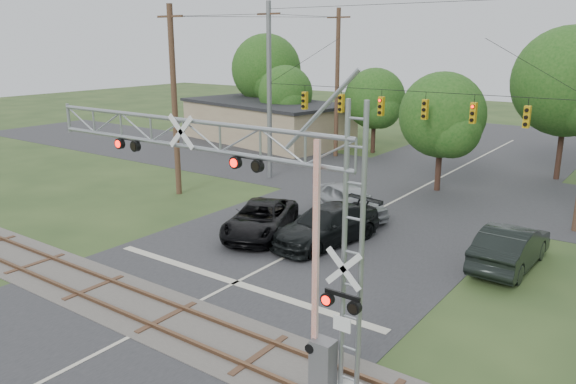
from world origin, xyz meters
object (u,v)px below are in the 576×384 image
Objects in this scene: sedan_silver at (349,200)px; commercial_building at (266,121)px; car_dark at (326,225)px; crossing_gantry at (241,201)px; traffic_signal_span at (418,104)px; pickup_black at (260,219)px.

sedan_silver is 0.30× the size of commercial_building.
car_dark is at bearing -137.61° from sedan_silver.
commercial_building reaches higher than sedan_silver.
crossing_gantry is at bearing -42.21° from commercial_building.
traffic_signal_span is 22.75m from commercial_building.
crossing_gantry is 2.34× the size of sedan_silver.
sedan_silver is (-1.23, 4.27, 0.00)m from car_dark.
traffic_signal_span is 11.31m from pickup_black.
pickup_black is 1.12× the size of sedan_silver.
car_dark is 0.35× the size of commercial_building.
car_dark is at bearing -93.10° from traffic_signal_span.
commercial_building is (-18.99, 19.81, 1.00)m from car_dark.
crossing_gantry is 0.69× the size of commercial_building.
commercial_building reaches higher than car_dark.
car_dark is 27.46m from commercial_building.
crossing_gantry is 18.60m from traffic_signal_span.
pickup_black is 0.33× the size of commercial_building.
crossing_gantry is 2.09× the size of pickup_black.
sedan_silver reaches higher than car_dark.
crossing_gantry reaches higher than car_dark.
car_dark is at bearing -6.02° from pickup_black.
pickup_black is at bearing -154.03° from car_dark.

